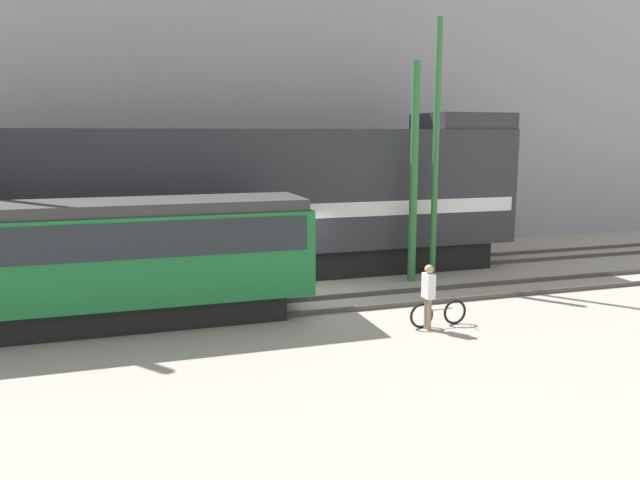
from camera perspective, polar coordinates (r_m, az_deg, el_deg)
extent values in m
plane|color=#9E998C|center=(19.40, -1.24, -5.15)|extent=(120.00, 120.00, 0.00)
cube|color=#47423D|center=(17.52, 0.67, -6.54)|extent=(60.00, 0.07, 0.14)
cube|color=#47423D|center=(18.83, -0.72, -5.39)|extent=(60.00, 0.07, 0.14)
cube|color=#47423D|center=(21.58, -3.03, -3.45)|extent=(60.00, 0.07, 0.14)
cube|color=#47423D|center=(22.94, -3.95, -2.68)|extent=(60.00, 0.07, 0.14)
cube|color=#99999E|center=(29.25, -7.48, 13.36)|extent=(44.46, 6.00, 13.79)
cube|color=black|center=(21.78, -8.37, -2.26)|extent=(19.23, 2.55, 1.00)
cube|color=#2D2D33|center=(21.41, -8.54, 4.47)|extent=(20.91, 3.00, 4.13)
cube|color=white|center=(21.47, -8.50, 2.83)|extent=(20.49, 3.04, 0.50)
cube|color=#2D2D33|center=(24.43, 12.87, 10.51)|extent=(3.00, 2.85, 0.60)
cube|color=black|center=(17.33, -21.20, -6.43)|extent=(10.59, 2.00, 0.70)
cube|color=#196B33|center=(16.99, -21.50, -1.61)|extent=(12.03, 2.50, 2.27)
cube|color=#1E2328|center=(16.90, -21.62, 0.34)|extent=(11.55, 2.54, 0.90)
cube|color=#333333|center=(16.81, -21.77, 2.70)|extent=(11.79, 2.38, 0.30)
torus|color=black|center=(16.89, 12.23, -6.45)|extent=(0.67, 0.09, 0.67)
torus|color=black|center=(16.41, 9.27, -6.84)|extent=(0.67, 0.09, 0.67)
cylinder|color=#A5A5AD|center=(16.61, 10.79, -6.26)|extent=(0.84, 0.06, 0.04)
cylinder|color=#A5A5AD|center=(16.44, 9.75, -6.28)|extent=(0.03, 0.03, 0.30)
cylinder|color=#262626|center=(16.79, 12.28, -5.19)|extent=(0.04, 0.44, 0.02)
cylinder|color=#8C7A5B|center=(16.37, 9.68, -6.59)|extent=(0.11, 0.11, 0.83)
cylinder|color=#8C7A5B|center=(16.23, 9.96, -6.74)|extent=(0.11, 0.11, 0.83)
cube|color=white|center=(16.11, 9.89, -4.15)|extent=(0.23, 0.37, 0.64)
sphere|color=tan|center=(16.02, 9.94, -2.64)|extent=(0.23, 0.23, 0.23)
cylinder|color=#2D7238|center=(21.09, 8.58, 6.00)|extent=(0.27, 0.27, 7.30)
cylinder|color=#2D7238|center=(21.43, 10.54, 7.87)|extent=(0.21, 0.21, 8.71)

